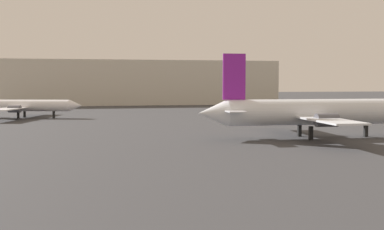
% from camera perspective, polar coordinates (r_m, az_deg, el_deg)
% --- Properties ---
extents(airplane_on_taxiway, '(29.27, 23.58, 10.34)m').
position_cam_1_polar(airplane_on_taxiway, '(58.73, 14.68, 0.36)').
color(airplane_on_taxiway, silver).
rests_on(airplane_on_taxiway, ground_plane).
extents(airplane_distant, '(22.02, 21.99, 8.08)m').
position_cam_1_polar(airplane_distant, '(94.34, -20.17, 1.12)').
color(airplane_distant, white).
rests_on(airplane_distant, ground_plane).
extents(terminal_building, '(86.42, 24.60, 13.59)m').
position_cam_1_polar(terminal_building, '(149.26, -6.74, 4.02)').
color(terminal_building, beige).
rests_on(terminal_building, ground_plane).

